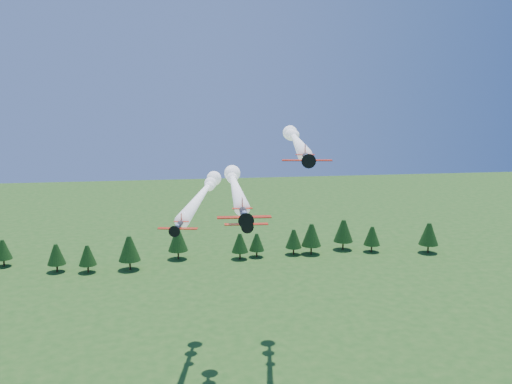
{
  "coord_description": "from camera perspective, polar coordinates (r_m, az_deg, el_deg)",
  "views": [
    {
      "loc": [
        -10.61,
        -92.35,
        62.91
      ],
      "look_at": [
        2.8,
        0.0,
        45.66
      ],
      "focal_mm": 40.0,
      "sensor_mm": 36.0,
      "label": 1
    }
  ],
  "objects": [
    {
      "name": "plane_right",
      "position": [
        126.24,
        4.02,
        5.23
      ],
      "size": [
        14.47,
        58.83,
        3.7
      ],
      "rotation": [
        0.0,
        0.0,
        -0.16
      ],
      "color": "black",
      "rests_on": "ground"
    },
    {
      "name": "plane_lead",
      "position": [
        114.2,
        -2.16,
        0.8
      ],
      "size": [
        8.44,
        50.34,
        3.7
      ],
      "rotation": [
        0.0,
        0.0,
        -0.05
      ],
      "color": "black",
      "rests_on": "ground"
    },
    {
      "name": "treeline",
      "position": [
        211.23,
        -3.57,
        -4.91
      ],
      "size": [
        171.05,
        22.11,
        11.97
      ],
      "color": "#382314",
      "rests_on": "ground"
    },
    {
      "name": "plane_slot",
      "position": [
        103.46,
        -1.0,
        -3.01
      ],
      "size": [
        8.01,
        8.7,
        2.81
      ],
      "rotation": [
        0.0,
        0.0,
        -0.07
      ],
      "color": "black",
      "rests_on": "ground"
    },
    {
      "name": "plane_left",
      "position": [
        126.31,
        -5.36,
        -0.11
      ],
      "size": [
        14.56,
        54.05,
        3.7
      ],
      "rotation": [
        0.0,
        0.0,
        -0.19
      ],
      "color": "black",
      "rests_on": "ground"
    }
  ]
}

